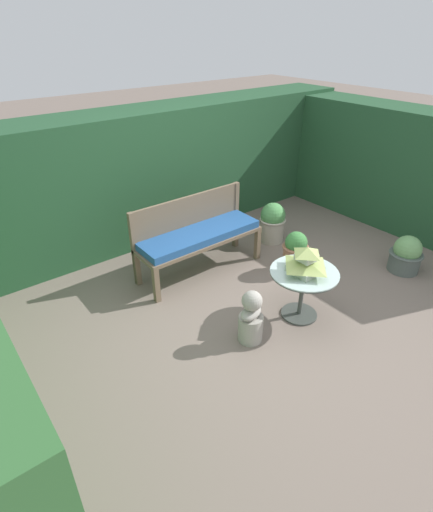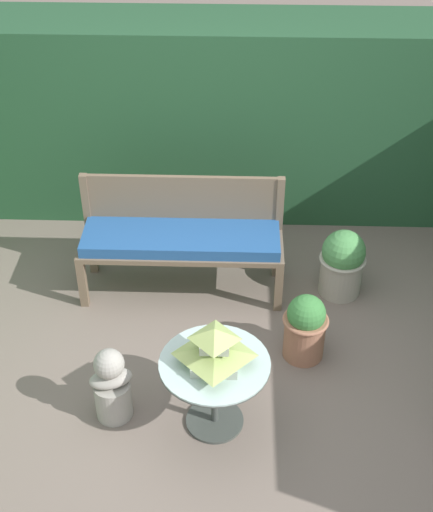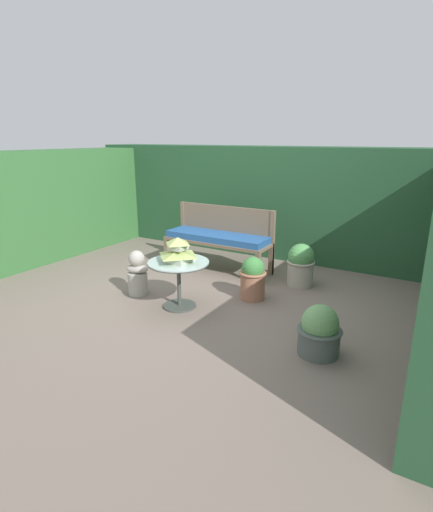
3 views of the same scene
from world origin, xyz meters
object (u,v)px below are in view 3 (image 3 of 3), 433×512
garden_bench (217,239)px  potted_plant_table_far (301,265)px  potted_plant_hedge_corner (253,278)px  patio_table (179,271)px  garden_bust (137,274)px  potted_plant_bench_left (319,332)px  pagoda_birdhouse (178,251)px

garden_bench → potted_plant_table_far: size_ratio=2.78×
potted_plant_hedge_corner → patio_table: bearing=-133.6°
garden_bust → potted_plant_hedge_corner: (1.25, 0.58, 0.00)m
potted_plant_bench_left → potted_plant_table_far: bearing=115.1°
potted_plant_hedge_corner → potted_plant_table_far: size_ratio=0.93×
pagoda_birdhouse → potted_plant_table_far: 1.67m
potted_plant_bench_left → potted_plant_hedge_corner: bearing=141.6°
garden_bench → potted_plant_bench_left: size_ratio=3.34×
pagoda_birdhouse → potted_plant_hedge_corner: bearing=46.4°
potted_plant_hedge_corner → potted_plant_table_far: potted_plant_table_far is taller
pagoda_birdhouse → potted_plant_hedge_corner: size_ratio=0.72×
garden_bust → potted_plant_table_far: (1.57, 1.29, 0.03)m
patio_table → potted_plant_bench_left: (1.64, -0.20, -0.21)m
garden_bench → potted_plant_table_far: bearing=0.8°
potted_plant_bench_left → patio_table: bearing=173.1°
garden_bust → potted_plant_bench_left: size_ratio=1.20×
garden_bench → potted_plant_hedge_corner: garden_bench is taller
garden_bench → potted_plant_bench_left: garden_bench is taller
pagoda_birdhouse → potted_plant_table_far: (0.93, 1.34, -0.37)m
garden_bust → potted_plant_hedge_corner: garden_bust is taller
potted_plant_table_far → potted_plant_hedge_corner: bearing=-114.8°
patio_table → potted_plant_hedge_corner: 0.88m
patio_table → potted_plant_hedge_corner: size_ratio=1.32×
patio_table → potted_plant_bench_left: bearing=-6.9°
potted_plant_table_far → patio_table: bearing=-124.7°
patio_table → garden_bench: bearing=102.7°
potted_plant_hedge_corner → garden_bench: bearing=142.4°
garden_bust → potted_plant_bench_left: garden_bust is taller
patio_table → potted_plant_hedge_corner: patio_table is taller
potted_plant_bench_left → potted_plant_hedge_corner: size_ratio=0.89×
garden_bust → potted_plant_table_far: bearing=21.0°
garden_bench → potted_plant_hedge_corner: bearing=-37.6°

